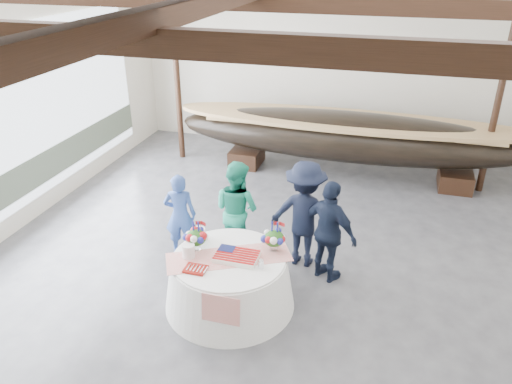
# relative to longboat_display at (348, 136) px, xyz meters

# --- Properties ---
(floor) EXTENTS (10.00, 12.00, 0.01)m
(floor) POSITION_rel_longboat_display_xyz_m (-0.59, -4.33, -0.95)
(floor) COLOR #3D3D42
(floor) RESTS_ON ground
(wall_back) EXTENTS (10.00, 0.02, 4.50)m
(wall_back) POSITION_rel_longboat_display_xyz_m (-0.59, 1.67, 1.30)
(wall_back) COLOR silver
(wall_back) RESTS_ON ground
(pavilion_structure) EXTENTS (9.80, 11.76, 4.50)m
(pavilion_structure) POSITION_rel_longboat_display_xyz_m (-0.59, -3.58, 3.05)
(pavilion_structure) COLOR black
(pavilion_structure) RESTS_ON ground
(open_bay) EXTENTS (0.03, 7.00, 3.20)m
(open_bay) POSITION_rel_longboat_display_xyz_m (-5.54, -3.33, 0.87)
(open_bay) COLOR silver
(open_bay) RESTS_ON ground
(longboat_display) EXTENTS (7.97, 1.59, 1.49)m
(longboat_display) POSITION_rel_longboat_display_xyz_m (0.00, 0.00, 0.00)
(longboat_display) COLOR black
(longboat_display) RESTS_ON ground
(banquet_table) EXTENTS (1.91, 1.91, 0.82)m
(banquet_table) POSITION_rel_longboat_display_xyz_m (-1.08, -5.15, -0.55)
(banquet_table) COLOR white
(banquet_table) RESTS_ON ground
(tabletop_items) EXTENTS (1.82, 1.30, 0.40)m
(tabletop_items) POSITION_rel_longboat_display_xyz_m (-1.11, -5.01, 0.01)
(tabletop_items) COLOR red
(tabletop_items) RESTS_ON banquet_table
(guest_woman_blue) EXTENTS (0.61, 0.48, 1.48)m
(guest_woman_blue) POSITION_rel_longboat_display_xyz_m (-2.31, -4.06, -0.21)
(guest_woman_blue) COLOR navy
(guest_woman_blue) RESTS_ON ground
(guest_woman_teal) EXTENTS (1.02, 0.92, 1.71)m
(guest_woman_teal) POSITION_rel_longboat_display_xyz_m (-1.39, -3.82, -0.10)
(guest_woman_teal) COLOR #1B8F6F
(guest_woman_teal) RESTS_ON ground
(guest_man_left) EXTENTS (1.23, 0.78, 1.82)m
(guest_man_left) POSITION_rel_longboat_display_xyz_m (-0.26, -3.76, -0.05)
(guest_man_left) COLOR black
(guest_man_left) RESTS_ON ground
(guest_man_right) EXTENTS (1.06, 0.85, 1.69)m
(guest_man_right) POSITION_rel_longboat_display_xyz_m (0.20, -4.10, -0.11)
(guest_man_right) COLOR black
(guest_man_right) RESTS_ON ground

